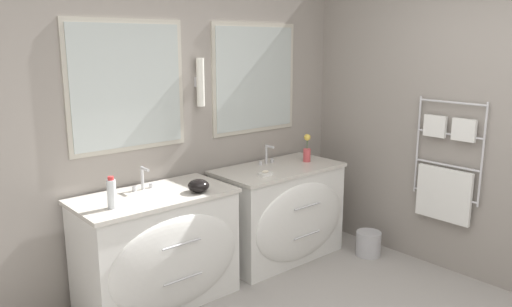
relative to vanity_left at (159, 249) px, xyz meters
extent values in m
cube|color=gray|center=(0.48, 0.40, 0.87)|extent=(4.99, 0.06, 2.60)
cube|color=#BCB7A8|center=(0.00, 0.36, 1.18)|extent=(0.95, 0.01, 0.98)
cube|color=#B2BCBA|center=(0.00, 0.35, 1.18)|extent=(0.88, 0.01, 0.91)
cube|color=#BCB7A8|center=(1.25, 0.36, 1.18)|extent=(0.95, 0.01, 0.98)
cube|color=#B2BCBA|center=(1.25, 0.35, 1.18)|extent=(0.88, 0.01, 0.91)
cylinder|color=white|center=(0.62, 0.32, 1.18)|extent=(0.07, 0.07, 0.39)
cube|color=silver|center=(0.62, 0.36, 1.18)|extent=(0.05, 0.02, 0.08)
cube|color=gray|center=(2.20, -0.79, 0.87)|extent=(0.06, 4.16, 2.60)
cylinder|color=silver|center=(2.14, -1.36, 0.63)|extent=(0.02, 0.02, 0.85)
cylinder|color=silver|center=(2.14, -0.78, 0.63)|extent=(0.02, 0.02, 0.85)
cylinder|color=silver|center=(2.14, -1.07, 1.02)|extent=(0.02, 0.57, 0.02)
cylinder|color=silver|center=(2.14, -1.07, 0.76)|extent=(0.02, 0.57, 0.02)
cylinder|color=silver|center=(2.14, -1.07, 0.50)|extent=(0.02, 0.57, 0.02)
cylinder|color=silver|center=(2.14, -1.07, 0.24)|extent=(0.02, 0.57, 0.02)
cube|color=white|center=(2.12, -1.07, 0.25)|extent=(0.04, 0.48, 0.45)
cube|color=white|center=(2.12, -1.20, 0.81)|extent=(0.04, 0.19, 0.18)
cube|color=white|center=(2.12, -0.94, 0.81)|extent=(0.04, 0.19, 0.18)
cube|color=white|center=(0.00, 0.04, -0.02)|extent=(1.13, 0.58, 0.81)
ellipsoid|color=white|center=(0.00, -0.25, -0.02)|extent=(1.04, 0.13, 0.68)
cube|color=beige|center=(0.00, 0.04, 0.40)|extent=(1.16, 0.61, 0.03)
ellipsoid|color=white|center=(0.00, 0.01, 0.36)|extent=(0.35, 0.31, 0.10)
cylinder|color=silver|center=(0.00, -0.33, 0.14)|extent=(0.31, 0.01, 0.01)
cylinder|color=silver|center=(0.00, -0.33, -0.12)|extent=(0.31, 0.01, 0.01)
cube|color=white|center=(1.25, 0.04, -0.02)|extent=(1.13, 0.58, 0.81)
ellipsoid|color=white|center=(1.25, -0.25, -0.02)|extent=(1.04, 0.13, 0.68)
cube|color=beige|center=(1.25, 0.04, 0.40)|extent=(1.16, 0.61, 0.03)
ellipsoid|color=white|center=(1.25, 0.01, 0.36)|extent=(0.35, 0.31, 0.10)
cylinder|color=silver|center=(1.25, -0.33, 0.14)|extent=(0.31, 0.01, 0.01)
cylinder|color=silver|center=(1.25, -0.33, -0.12)|extent=(0.31, 0.01, 0.01)
cylinder|color=silver|center=(0.00, 0.20, 0.50)|extent=(0.02, 0.02, 0.18)
cylinder|color=silver|center=(0.00, 0.15, 0.58)|extent=(0.02, 0.10, 0.02)
cylinder|color=silver|center=(-0.07, 0.20, 0.43)|extent=(0.03, 0.03, 0.04)
cylinder|color=silver|center=(0.07, 0.20, 0.43)|extent=(0.03, 0.03, 0.04)
cylinder|color=silver|center=(1.25, 0.20, 0.50)|extent=(0.02, 0.02, 0.18)
cylinder|color=silver|center=(1.25, 0.15, 0.58)|extent=(0.02, 0.10, 0.02)
cylinder|color=silver|center=(1.18, 0.20, 0.43)|extent=(0.03, 0.03, 0.04)
cylinder|color=silver|center=(1.32, 0.20, 0.43)|extent=(0.03, 0.03, 0.04)
cylinder|color=silver|center=(-0.37, -0.06, 0.51)|extent=(0.06, 0.06, 0.20)
cylinder|color=red|center=(-0.37, -0.06, 0.62)|extent=(0.04, 0.04, 0.02)
ellipsoid|color=black|center=(0.28, -0.13, 0.46)|extent=(0.16, 0.16, 0.10)
cylinder|color=#CC4C51|center=(1.59, 0.02, 0.48)|extent=(0.07, 0.07, 0.12)
cylinder|color=#477238|center=(1.59, 0.02, 0.59)|extent=(0.01, 0.01, 0.11)
sphere|color=#E5BF47|center=(1.59, 0.02, 0.65)|extent=(0.06, 0.06, 0.06)
cube|color=white|center=(0.97, -0.10, 0.43)|extent=(0.11, 0.08, 0.02)
ellipsoid|color=#F2E5CC|center=(0.97, -0.10, 0.45)|extent=(0.07, 0.05, 0.02)
cylinder|color=#B7B7BC|center=(1.89, -0.50, -0.31)|extent=(0.23, 0.23, 0.22)
torus|color=#B7B7BC|center=(1.89, -0.50, -0.21)|extent=(0.23, 0.23, 0.01)
camera|label=1|loc=(-1.71, -3.09, 1.50)|focal=35.00mm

